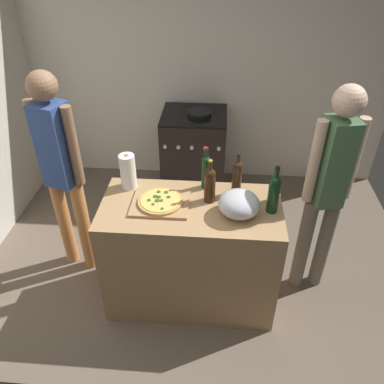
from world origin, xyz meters
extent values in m
cube|color=#6B5B4C|center=(0.00, 1.21, -0.01)|extent=(4.15, 3.03, 0.02)
cube|color=silver|center=(0.00, 2.48, 1.30)|extent=(4.15, 0.10, 2.60)
cube|color=tan|center=(0.10, 0.55, 0.46)|extent=(1.28, 0.63, 0.92)
cube|color=tan|center=(-0.11, 0.55, 0.93)|extent=(0.40, 0.32, 0.02)
cylinder|color=tan|center=(-0.11, 0.55, 0.95)|extent=(0.31, 0.31, 0.02)
cylinder|color=#EAC660|center=(-0.11, 0.55, 0.96)|extent=(0.28, 0.28, 0.00)
cylinder|color=#335926|center=(-0.15, 0.59, 0.97)|extent=(0.03, 0.03, 0.01)
cylinder|color=#335926|center=(-0.16, 0.50, 0.97)|extent=(0.02, 0.02, 0.01)
cylinder|color=#335926|center=(-0.13, 0.58, 0.97)|extent=(0.03, 0.03, 0.01)
cylinder|color=#335926|center=(-0.13, 0.54, 0.97)|extent=(0.03, 0.03, 0.01)
cylinder|color=#335926|center=(-0.19, 0.54, 0.97)|extent=(0.02, 0.02, 0.01)
cylinder|color=#335926|center=(-0.08, 0.64, 0.97)|extent=(0.03, 0.03, 0.01)
cylinder|color=#335926|center=(-0.06, 0.59, 0.97)|extent=(0.03, 0.03, 0.01)
cylinder|color=#335926|center=(-0.14, 0.65, 0.97)|extent=(0.03, 0.03, 0.01)
cylinder|color=#335926|center=(-0.10, 0.54, 0.97)|extent=(0.02, 0.02, 0.01)
cylinder|color=#335926|center=(-0.09, 0.45, 0.97)|extent=(0.02, 0.02, 0.01)
cylinder|color=#B2B2B7|center=(0.43, 0.49, 0.93)|extent=(0.12, 0.12, 0.01)
ellipsoid|color=silver|center=(0.43, 0.49, 1.01)|extent=(0.28, 0.28, 0.17)
cylinder|color=white|center=(-0.38, 0.76, 1.05)|extent=(0.11, 0.11, 0.27)
cylinder|color=#997551|center=(-0.38, 0.76, 1.06)|extent=(0.03, 0.03, 0.27)
cylinder|color=#143819|center=(0.65, 0.54, 1.04)|extent=(0.08, 0.08, 0.24)
sphere|color=#143819|center=(0.65, 0.54, 1.16)|extent=(0.08, 0.08, 0.08)
cylinder|color=#143819|center=(0.65, 0.54, 1.22)|extent=(0.03, 0.03, 0.08)
cylinder|color=black|center=(0.65, 0.54, 1.27)|extent=(0.03, 0.03, 0.01)
cylinder|color=#331E0F|center=(0.22, 0.63, 1.03)|extent=(0.08, 0.08, 0.22)
sphere|color=#331E0F|center=(0.22, 0.63, 1.14)|extent=(0.08, 0.08, 0.08)
cylinder|color=#331E0F|center=(0.22, 0.63, 1.20)|extent=(0.03, 0.03, 0.08)
cylinder|color=gold|center=(0.22, 0.63, 1.25)|extent=(0.03, 0.03, 0.01)
cylinder|color=#331E0F|center=(0.41, 0.73, 1.04)|extent=(0.07, 0.07, 0.24)
sphere|color=#331E0F|center=(0.41, 0.73, 1.16)|extent=(0.07, 0.07, 0.07)
cylinder|color=#331E0F|center=(0.41, 0.73, 1.21)|extent=(0.02, 0.02, 0.06)
cylinder|color=black|center=(0.41, 0.73, 1.25)|extent=(0.02, 0.02, 0.01)
cylinder|color=#143819|center=(0.19, 0.80, 1.04)|extent=(0.06, 0.06, 0.23)
sphere|color=#143819|center=(0.19, 0.80, 1.15)|extent=(0.06, 0.06, 0.06)
cylinder|color=#143819|center=(0.19, 0.80, 1.21)|extent=(0.03, 0.03, 0.07)
cylinder|color=maroon|center=(0.19, 0.80, 1.25)|extent=(0.03, 0.03, 0.01)
cube|color=black|center=(0.01, 2.08, 0.45)|extent=(0.67, 0.59, 0.91)
cube|color=black|center=(0.01, 2.08, 0.92)|extent=(0.67, 0.59, 0.02)
cylinder|color=silver|center=(-0.26, 1.77, 0.71)|extent=(0.04, 0.02, 0.04)
cylinder|color=silver|center=(-0.12, 1.77, 0.71)|extent=(0.04, 0.02, 0.04)
cylinder|color=silver|center=(0.01, 1.77, 0.71)|extent=(0.04, 0.02, 0.04)
cylinder|color=silver|center=(0.14, 1.77, 0.71)|extent=(0.04, 0.02, 0.04)
cylinder|color=silver|center=(0.28, 1.77, 0.71)|extent=(0.04, 0.02, 0.04)
cylinder|color=black|center=(0.07, 2.06, 0.95)|extent=(0.24, 0.24, 0.04)
cylinder|color=#D88C4C|center=(-1.01, 0.87, 0.44)|extent=(0.11, 0.11, 0.87)
cylinder|color=#D88C4C|center=(-0.82, 0.82, 0.44)|extent=(0.11, 0.11, 0.87)
cube|color=#334C8C|center=(-0.92, 0.84, 1.20)|extent=(0.27, 0.25, 0.65)
cylinder|color=#936B4C|center=(-1.07, 0.89, 1.22)|extent=(0.08, 0.08, 0.62)
cylinder|color=#936B4C|center=(-0.77, 0.80, 1.22)|extent=(0.08, 0.08, 0.62)
sphere|color=#936B4C|center=(-0.92, 0.84, 1.65)|extent=(0.21, 0.21, 0.21)
cylinder|color=slate|center=(1.15, 0.77, 0.43)|extent=(0.11, 0.11, 0.87)
cylinder|color=slate|center=(0.98, 0.74, 0.43)|extent=(0.11, 0.11, 0.87)
cube|color=#4C724C|center=(1.06, 0.75, 1.20)|extent=(0.23, 0.24, 0.65)
cylinder|color=beige|center=(1.20, 0.78, 1.21)|extent=(0.08, 0.08, 0.62)
cylinder|color=beige|center=(0.92, 0.72, 1.21)|extent=(0.08, 0.08, 0.62)
sphere|color=beige|center=(1.06, 0.75, 1.64)|extent=(0.21, 0.21, 0.21)
camera|label=1|loc=(0.27, -1.57, 2.57)|focal=36.11mm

